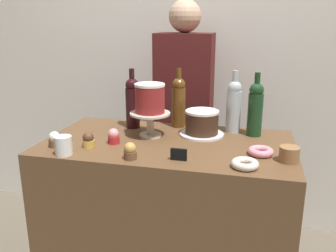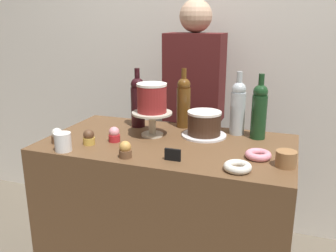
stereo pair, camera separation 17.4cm
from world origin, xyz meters
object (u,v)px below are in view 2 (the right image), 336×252
at_px(price_sign_chalkboard, 173,155).
at_px(cupcake_vanilla, 57,136).
at_px(chocolate_round_cake, 204,123).
at_px(wine_bottle_green, 259,110).
at_px(wine_bottle_dark_red, 138,101).
at_px(cookie_stack, 286,159).
at_px(coffee_cup_ceramic, 63,142).
at_px(donut_pink, 258,155).
at_px(cupcake_chocolate, 89,137).
at_px(wine_bottle_clear, 238,107).
at_px(donut_sugar, 238,167).
at_px(cupcake_caramel, 125,150).
at_px(white_layer_cake, 152,98).
at_px(cupcake_strawberry, 114,135).
at_px(barista_figure, 194,121).
at_px(wine_bottle_amber, 184,101).
at_px(cake_stand_pedestal, 152,120).

bearing_deg(price_sign_chalkboard, cupcake_vanilla, 177.08).
bearing_deg(chocolate_round_cake, wine_bottle_green, 12.87).
height_order(wine_bottle_dark_red, cookie_stack, wine_bottle_dark_red).
relative_size(chocolate_round_cake, coffee_cup_ceramic, 2.02).
height_order(wine_bottle_green, cupcake_vanilla, wine_bottle_green).
xyz_separation_m(chocolate_round_cake, donut_pink, (0.30, -0.22, -0.05)).
bearing_deg(cupcake_chocolate, cookie_stack, 1.96).
height_order(wine_bottle_clear, donut_sugar, wine_bottle_clear).
relative_size(wine_bottle_clear, cupcake_caramel, 4.38).
height_order(white_layer_cake, price_sign_chalkboard, white_layer_cake).
distance_m(cupcake_strawberry, price_sign_chalkboard, 0.38).
distance_m(wine_bottle_dark_red, wine_bottle_green, 0.65).
xyz_separation_m(cookie_stack, price_sign_chalkboard, (-0.45, -0.09, -0.01)).
bearing_deg(white_layer_cake, wine_bottle_dark_red, 136.23).
bearing_deg(barista_figure, chocolate_round_cake, -68.68).
xyz_separation_m(chocolate_round_cake, donut_sugar, (0.23, -0.38, -0.05)).
relative_size(chocolate_round_cake, wine_bottle_amber, 0.53).
bearing_deg(cupcake_vanilla, wine_bottle_amber, 43.36).
distance_m(cupcake_caramel, coffee_cup_ceramic, 0.30).
relative_size(cake_stand_pedestal, cupcake_chocolate, 2.76).
bearing_deg(cookie_stack, white_layer_cake, 163.47).
distance_m(cupcake_chocolate, cookie_stack, 0.90).
xyz_separation_m(chocolate_round_cake, cupcake_vanilla, (-0.64, -0.34, -0.04)).
distance_m(cake_stand_pedestal, white_layer_cake, 0.11).
height_order(chocolate_round_cake, cupcake_strawberry, chocolate_round_cake).
bearing_deg(cupcake_vanilla, cake_stand_pedestal, 33.49).
bearing_deg(wine_bottle_dark_red, barista_figure, 65.17).
relative_size(cake_stand_pedestal, white_layer_cake, 1.36).
xyz_separation_m(cupcake_strawberry, cupcake_caramel, (0.15, -0.18, 0.00)).
height_order(cookie_stack, barista_figure, barista_figure).
bearing_deg(cupcake_strawberry, wine_bottle_green, 23.77).
distance_m(wine_bottle_green, barista_figure, 0.66).
bearing_deg(wine_bottle_green, wine_bottle_clear, 161.91).
bearing_deg(cookie_stack, wine_bottle_amber, 144.19).
bearing_deg(barista_figure, donut_sugar, -64.11).
bearing_deg(white_layer_cake, price_sign_chalkboard, -54.07).
xyz_separation_m(cupcake_strawberry, price_sign_chalkboard, (0.35, -0.14, -0.01)).
relative_size(cupcake_strawberry, cupcake_chocolate, 1.00).
bearing_deg(donut_pink, barista_figure, 124.38).
bearing_deg(barista_figure, cupcake_chocolate, -110.51).
xyz_separation_m(chocolate_round_cake, coffee_cup_ceramic, (-0.55, -0.42, -0.03)).
xyz_separation_m(cake_stand_pedestal, white_layer_cake, (0.00, -0.00, 0.11)).
distance_m(white_layer_cake, price_sign_chalkboard, 0.40).
distance_m(wine_bottle_amber, coffee_cup_ceramic, 0.69).
height_order(wine_bottle_amber, cupcake_caramel, wine_bottle_amber).
bearing_deg(cake_stand_pedestal, cupcake_vanilla, -146.51).
xyz_separation_m(wine_bottle_amber, cupcake_chocolate, (-0.34, -0.43, -0.11)).
xyz_separation_m(wine_bottle_green, donut_sugar, (-0.03, -0.44, -0.13)).
height_order(cupcake_vanilla, donut_pink, cupcake_vanilla).
relative_size(wine_bottle_amber, coffee_cup_ceramic, 3.83).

